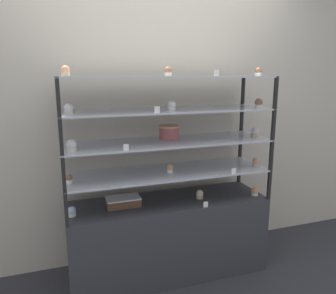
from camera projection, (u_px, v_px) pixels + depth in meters
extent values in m
plane|color=#2D2D33|center=(168.00, 272.00, 2.75)|extent=(20.00, 20.00, 0.00)
cube|color=beige|center=(154.00, 112.00, 2.83)|extent=(8.00, 0.05, 2.60)
cube|color=#333338|center=(168.00, 237.00, 2.68)|extent=(1.58, 0.48, 0.64)
cube|color=black|center=(64.00, 187.00, 2.56)|extent=(0.02, 0.02, 0.24)
cube|color=black|center=(239.00, 169.00, 3.05)|extent=(0.02, 0.02, 0.24)
cube|color=black|center=(66.00, 210.00, 2.13)|extent=(0.02, 0.02, 0.24)
cube|color=black|center=(269.00, 185.00, 2.62)|extent=(0.02, 0.02, 0.24)
cube|color=#B7BCC6|center=(168.00, 172.00, 2.56)|extent=(1.58, 0.48, 0.01)
cube|color=black|center=(62.00, 157.00, 2.50)|extent=(0.02, 0.02, 0.24)
cube|color=black|center=(240.00, 144.00, 2.99)|extent=(0.02, 0.02, 0.24)
cube|color=black|center=(64.00, 174.00, 2.08)|extent=(0.02, 0.02, 0.24)
cube|color=black|center=(271.00, 155.00, 2.57)|extent=(0.02, 0.02, 0.24)
cube|color=#B7BCC6|center=(168.00, 142.00, 2.51)|extent=(1.58, 0.48, 0.01)
cube|color=black|center=(60.00, 126.00, 2.45)|extent=(0.02, 0.02, 0.24)
cube|color=black|center=(242.00, 117.00, 2.94)|extent=(0.02, 0.02, 0.24)
cube|color=black|center=(61.00, 137.00, 2.03)|extent=(0.02, 0.02, 0.24)
cube|color=black|center=(273.00, 124.00, 2.52)|extent=(0.02, 0.02, 0.24)
cube|color=#B7BCC6|center=(168.00, 110.00, 2.46)|extent=(1.58, 0.48, 0.01)
cube|color=black|center=(57.00, 93.00, 2.40)|extent=(0.02, 0.02, 0.24)
cube|color=black|center=(243.00, 90.00, 2.89)|extent=(0.02, 0.02, 0.24)
cube|color=black|center=(58.00, 97.00, 1.97)|extent=(0.02, 0.02, 0.24)
cube|color=black|center=(276.00, 93.00, 2.46)|extent=(0.02, 0.02, 0.24)
cube|color=#B7BCC6|center=(168.00, 77.00, 2.41)|extent=(1.58, 0.48, 0.01)
cylinder|color=#C66660|center=(169.00, 133.00, 2.59)|extent=(0.16, 0.16, 0.09)
cylinder|color=#E5996B|center=(169.00, 126.00, 2.58)|extent=(0.16, 0.16, 0.02)
cube|color=brown|center=(123.00, 202.00, 2.50)|extent=(0.25, 0.15, 0.06)
cube|color=white|center=(123.00, 198.00, 2.49)|extent=(0.26, 0.15, 0.01)
cylinder|color=white|center=(72.00, 214.00, 2.32)|extent=(0.06, 0.06, 0.03)
sphere|color=silver|center=(72.00, 210.00, 2.32)|extent=(0.06, 0.06, 0.06)
cylinder|color=#CCB28C|center=(200.00, 197.00, 2.66)|extent=(0.06, 0.06, 0.03)
sphere|color=#F4EAB2|center=(200.00, 193.00, 2.65)|extent=(0.06, 0.06, 0.06)
cylinder|color=white|center=(255.00, 194.00, 2.72)|extent=(0.06, 0.06, 0.03)
sphere|color=#E5996B|center=(255.00, 190.00, 2.72)|extent=(0.06, 0.06, 0.06)
cube|color=white|center=(206.00, 204.00, 2.48)|extent=(0.04, 0.00, 0.04)
cylinder|color=white|center=(69.00, 181.00, 2.27)|extent=(0.05, 0.05, 0.03)
sphere|color=#8C5B42|center=(69.00, 178.00, 2.27)|extent=(0.05, 0.05, 0.05)
cylinder|color=white|center=(170.00, 171.00, 2.52)|extent=(0.05, 0.05, 0.03)
sphere|color=#E5996B|center=(170.00, 167.00, 2.51)|extent=(0.05, 0.05, 0.05)
cylinder|color=#CCB28C|center=(255.00, 164.00, 2.71)|extent=(0.05, 0.05, 0.03)
sphere|color=#E5996B|center=(255.00, 161.00, 2.70)|extent=(0.05, 0.05, 0.05)
cube|color=white|center=(234.00, 171.00, 2.50)|extent=(0.04, 0.00, 0.04)
cylinder|color=beige|center=(72.00, 149.00, 2.17)|extent=(0.06, 0.06, 0.03)
sphere|color=white|center=(71.00, 144.00, 2.16)|extent=(0.07, 0.07, 0.07)
cylinder|color=#CCB28C|center=(255.00, 135.00, 2.68)|extent=(0.06, 0.06, 0.03)
sphere|color=silver|center=(255.00, 131.00, 2.67)|extent=(0.07, 0.07, 0.07)
cube|color=white|center=(126.00, 147.00, 2.18)|extent=(0.04, 0.00, 0.04)
cylinder|color=beige|center=(69.00, 112.00, 2.16)|extent=(0.06, 0.06, 0.02)
sphere|color=white|center=(69.00, 108.00, 2.15)|extent=(0.06, 0.06, 0.06)
cylinder|color=white|center=(171.00, 109.00, 2.38)|extent=(0.06, 0.06, 0.02)
sphere|color=white|center=(171.00, 105.00, 2.38)|extent=(0.06, 0.06, 0.06)
cylinder|color=beige|center=(259.00, 106.00, 2.59)|extent=(0.06, 0.06, 0.02)
sphere|color=#8C5B42|center=(259.00, 102.00, 2.58)|extent=(0.06, 0.06, 0.06)
cube|color=white|center=(157.00, 110.00, 2.20)|extent=(0.04, 0.00, 0.04)
cylinder|color=#CCB28C|center=(66.00, 74.00, 2.06)|extent=(0.05, 0.05, 0.03)
sphere|color=#E5996B|center=(65.00, 70.00, 2.06)|extent=(0.05, 0.05, 0.05)
cylinder|color=beige|center=(168.00, 74.00, 2.36)|extent=(0.05, 0.05, 0.03)
sphere|color=#8C5B42|center=(168.00, 70.00, 2.35)|extent=(0.05, 0.05, 0.05)
cylinder|color=white|center=(258.00, 74.00, 2.60)|extent=(0.05, 0.05, 0.03)
sphere|color=#8C5B42|center=(258.00, 71.00, 2.60)|extent=(0.05, 0.05, 0.05)
cube|color=white|center=(217.00, 73.00, 2.28)|extent=(0.04, 0.00, 0.04)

